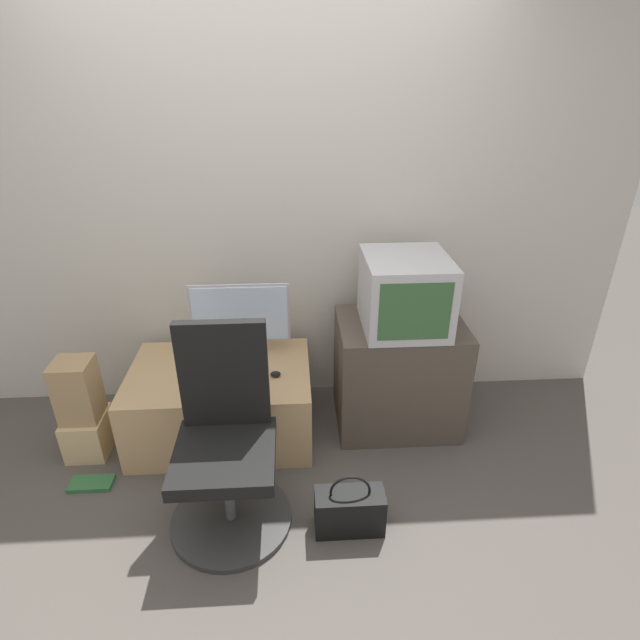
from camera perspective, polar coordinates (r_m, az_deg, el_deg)
ground_plane at (r=2.55m, az=-5.57°, el=-24.72°), size 12.00×12.00×0.00m
wall_back at (r=2.99m, az=-6.01°, el=13.38°), size 4.40×0.05×2.60m
desk at (r=3.06m, az=-11.10°, el=-9.11°), size 1.04×0.70×0.44m
side_stand at (r=3.06m, az=8.85°, el=-6.05°), size 0.72×0.54×0.69m
main_monitor at (r=2.95m, az=-9.05°, el=-0.04°), size 0.58×0.23×0.46m
keyboard at (r=2.86m, az=-9.73°, el=-6.24°), size 0.37×0.14×0.01m
mouse at (r=2.82m, az=-5.10°, el=-6.18°), size 0.06×0.04×0.03m
crt_tv at (r=2.78m, az=9.68°, el=3.10°), size 0.45×0.50×0.41m
office_chair at (r=2.45m, az=-10.63°, el=-14.46°), size 0.59×0.59×1.00m
cardboard_box_lower at (r=3.22m, az=-24.91°, el=-11.66°), size 0.22×0.26×0.24m
cardboard_box_upper at (r=3.05m, az=-26.00°, el=-7.22°), size 0.20×0.20×0.36m
handbag at (r=2.54m, az=3.39°, el=-20.89°), size 0.33×0.15×0.33m
book at (r=3.05m, az=-24.65°, el=-16.62°), size 0.22×0.11×0.02m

